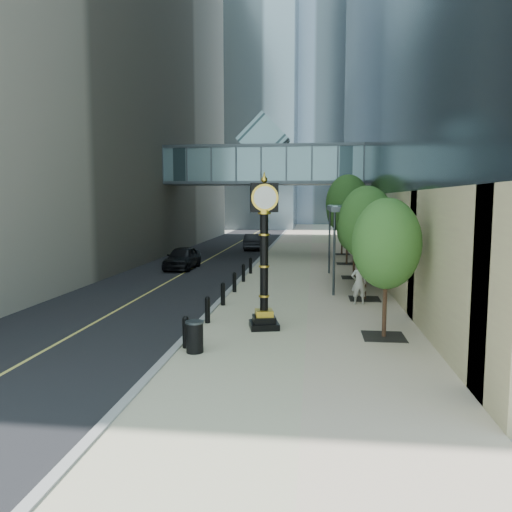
# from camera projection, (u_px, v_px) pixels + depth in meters

# --- Properties ---
(ground) EXTENTS (320.00, 320.00, 0.00)m
(ground) POSITION_uv_depth(u_px,v_px,m) (269.00, 363.00, 14.23)
(ground) COLOR gray
(ground) RESTS_ON ground
(road) EXTENTS (8.00, 180.00, 0.02)m
(road) POSITION_uv_depth(u_px,v_px,m) (238.00, 243.00, 54.52)
(road) COLOR black
(road) RESTS_ON ground
(sidewalk) EXTENTS (8.00, 180.00, 0.06)m
(sidewalk) POSITION_uv_depth(u_px,v_px,m) (312.00, 243.00, 53.60)
(sidewalk) COLOR #B6AE8C
(sidewalk) RESTS_ON ground
(curb) EXTENTS (0.25, 180.00, 0.07)m
(curb) POSITION_uv_depth(u_px,v_px,m) (275.00, 243.00, 54.06)
(curb) COLOR gray
(curb) RESTS_ON ground
(midrise_left) EXTENTS (20.00, 58.00, 40.00)m
(midrise_left) POSITION_uv_depth(u_px,v_px,m) (32.00, 3.00, 39.10)
(midrise_left) COLOR tan
(midrise_left) RESTS_ON ground
(distant_tower_b) EXTENTS (26.00, 24.00, 90.00)m
(distant_tower_b) POSITION_uv_depth(u_px,v_px,m) (355.00, 2.00, 101.99)
(distant_tower_b) COLOR #A4C0CE
(distant_tower_b) RESTS_ON ground
(distant_tower_c) EXTENTS (22.00, 22.00, 65.00)m
(distant_tower_c) POSITION_uv_depth(u_px,v_px,m) (288.00, 93.00, 129.78)
(distant_tower_c) COLOR #A4C0CE
(distant_tower_c) RESTS_ON ground
(skywalk) EXTENTS (17.00, 4.20, 5.80)m
(skywalk) POSITION_uv_depth(u_px,v_px,m) (264.00, 163.00, 41.36)
(skywalk) COLOR slate
(skywalk) RESTS_ON ground
(entrance_canopy) EXTENTS (3.00, 8.00, 4.38)m
(entrance_canopy) POSITION_uv_depth(u_px,v_px,m) (356.00, 208.00, 27.19)
(entrance_canopy) COLOR #383F44
(entrance_canopy) RESTS_ON ground
(bollard_row) EXTENTS (0.20, 16.20, 0.90)m
(bollard_row) POSITION_uv_depth(u_px,v_px,m) (229.00, 289.00, 23.37)
(bollard_row) COLOR black
(bollard_row) RESTS_ON sidewalk
(street_trees) EXTENTS (3.12, 28.48, 6.41)m
(street_trees) POSITION_uv_depth(u_px,v_px,m) (352.00, 214.00, 31.31)
(street_trees) COLOR black
(street_trees) RESTS_ON sidewalk
(street_clock) EXTENTS (1.21, 1.21, 5.39)m
(street_clock) POSITION_uv_depth(u_px,v_px,m) (264.00, 264.00, 17.65)
(street_clock) COLOR black
(street_clock) RESTS_ON sidewalk
(trash_bin) EXTENTS (0.61, 0.61, 0.90)m
(trash_bin) POSITION_uv_depth(u_px,v_px,m) (195.00, 338.00, 15.01)
(trash_bin) COLOR black
(trash_bin) RESTS_ON sidewalk
(pedestrian) EXTENTS (0.77, 0.56, 1.92)m
(pedestrian) POSITION_uv_depth(u_px,v_px,m) (359.00, 283.00, 21.94)
(pedestrian) COLOR beige
(pedestrian) RESTS_ON sidewalk
(car_near) EXTENTS (1.88, 4.48, 1.52)m
(car_near) POSITION_uv_depth(u_px,v_px,m) (182.00, 258.00, 33.64)
(car_near) COLOR black
(car_near) RESTS_ON road
(car_far) EXTENTS (1.61, 4.52, 1.48)m
(car_far) POSITION_uv_depth(u_px,v_px,m) (254.00, 242.00, 46.99)
(car_far) COLOR black
(car_far) RESTS_ON road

